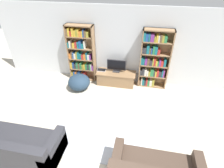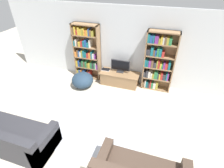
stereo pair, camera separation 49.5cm
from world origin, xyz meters
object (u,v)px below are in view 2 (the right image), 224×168
Objects in this scene: bookshelf_right at (158,62)px; couch_left_sectional at (11,137)px; tv_stand at (120,78)px; bookshelf_left at (86,53)px; laptop at (106,70)px; beanbag_ottoman at (83,80)px; television at (120,66)px.

bookshelf_right is 4.52m from couch_left_sectional.
bookshelf_right is 1.43m from tv_stand.
bookshelf_left is at bearing -179.98° from bookshelf_right.
beanbag_ottoman is (-0.65, -0.59, -0.21)m from laptop.
television reaches higher than tv_stand.
television reaches higher than laptop.
laptop is at bearing 174.97° from tv_stand.
television is (1.29, -0.09, -0.28)m from bookshelf_left.
beanbag_ottoman is at bearing -81.16° from bookshelf_left.
laptop is 3.50m from couch_left_sectional.
television is (-1.21, -0.09, -0.28)m from bookshelf_right.
couch_left_sectional is (-2.87, -3.42, -0.70)m from bookshelf_right.
bookshelf_right is at bearing 49.97° from couch_left_sectional.
bookshelf_left is 2.50m from bookshelf_right.
bookshelf_right is 1.24m from television.
tv_stand is 4.43× the size of laptop.
bookshelf_left reaches higher than beanbag_ottoman.
bookshelf_right is 2.59m from beanbag_ottoman.
laptop is at bearing -178.44° from television.
laptop is at bearing 71.21° from couch_left_sectional.
couch_left_sectional is 2.76m from beanbag_ottoman.
bookshelf_left reaches higher than couch_left_sectional.
laptop is (-1.74, -0.10, -0.51)m from bookshelf_right.
bookshelf_left is 2.69× the size of beanbag_ottoman.
bookshelf_left reaches higher than television.
bookshelf_left is 1.32m from television.
tv_stand is at bearing -6.66° from bookshelf_left.
beanbag_ottoman is at bearing -155.11° from tv_stand.
tv_stand is 3.66m from couch_left_sectional.
bookshelf_left and bookshelf_right have the same top height.
bookshelf_right reaches higher than television.
bookshelf_left is at bearing 98.84° from beanbag_ottoman.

